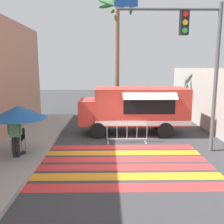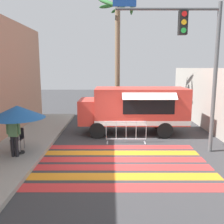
% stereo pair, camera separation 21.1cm
% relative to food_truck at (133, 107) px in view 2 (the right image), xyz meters
% --- Properties ---
extents(ground_plane, '(60.00, 60.00, 0.00)m').
position_rel_food_truck_xyz_m(ground_plane, '(-0.74, -3.21, -1.43)').
color(ground_plane, '#38383A').
extents(concrete_wall_right, '(0.20, 16.00, 3.46)m').
position_rel_food_truck_xyz_m(concrete_wall_right, '(4.31, -0.21, 0.30)').
color(concrete_wall_right, '#A39E93').
rests_on(concrete_wall_right, ground_plane).
extents(crosswalk_painted, '(6.40, 4.36, 0.01)m').
position_rel_food_truck_xyz_m(crosswalk_painted, '(-0.74, -4.34, -1.43)').
color(crosswalk_painted, red).
rests_on(crosswalk_painted, ground_plane).
extents(food_truck, '(5.62, 2.60, 2.43)m').
position_rel_food_truck_xyz_m(food_truck, '(0.00, 0.00, 0.00)').
color(food_truck, '#D13D33').
rests_on(food_truck, ground_plane).
extents(traffic_signal_pole, '(4.19, 0.29, 6.06)m').
position_rel_food_truck_xyz_m(traffic_signal_pole, '(2.24, -3.01, 2.69)').
color(traffic_signal_pole, '#515456').
rests_on(traffic_signal_pole, ground_plane).
extents(patio_umbrella, '(2.11, 2.11, 1.90)m').
position_rel_food_truck_xyz_m(patio_umbrella, '(-4.72, -3.67, 0.38)').
color(patio_umbrella, black).
rests_on(patio_umbrella, sidewalk_left).
extents(folding_chair, '(0.44, 0.44, 0.88)m').
position_rel_food_truck_xyz_m(folding_chair, '(-4.96, -3.17, -0.74)').
color(folding_chair, '#4C4C51').
rests_on(folding_chair, sidewalk_left).
extents(vendor_person, '(0.53, 0.22, 1.69)m').
position_rel_food_truck_xyz_m(vendor_person, '(-4.76, -4.05, -0.31)').
color(vendor_person, black).
rests_on(vendor_person, sidewalk_left).
extents(barricade_front, '(1.89, 0.44, 1.05)m').
position_rel_food_truck_xyz_m(barricade_front, '(-0.42, -1.81, -0.92)').
color(barricade_front, '#B7BABF').
rests_on(barricade_front, ground_plane).
extents(palm_tree, '(2.46, 2.54, 7.81)m').
position_rel_food_truck_xyz_m(palm_tree, '(-0.73, 3.24, 4.01)').
color(palm_tree, '#7A664C').
rests_on(palm_tree, ground_plane).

